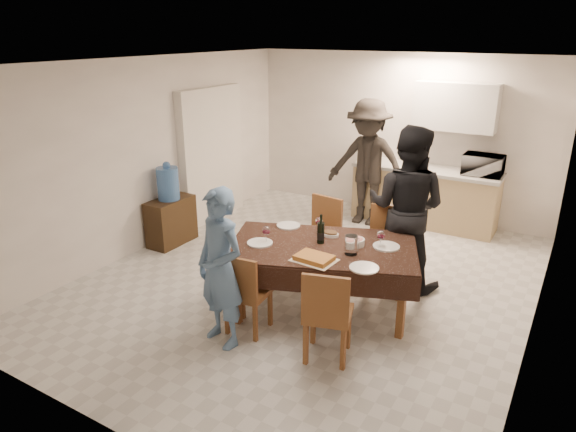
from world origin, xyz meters
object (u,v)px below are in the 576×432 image
at_px(console, 171,221).
at_px(person_near, 220,269).
at_px(wine_bottle, 321,229).
at_px(water_jug, 168,184).
at_px(person_kitchen, 367,163).
at_px(water_pitcher, 351,245).
at_px(person_far, 406,208).
at_px(microwave, 483,165).
at_px(dining_table, 322,248).
at_px(savoury_tart, 314,258).

xyz_separation_m(console, person_near, (2.17, -1.62, 0.46)).
bearing_deg(wine_bottle, water_jug, 169.02).
relative_size(person_near, person_kitchen, 0.81).
height_order(wine_bottle, water_pitcher, wine_bottle).
xyz_separation_m(wine_bottle, person_far, (0.60, 1.00, 0.04)).
xyz_separation_m(water_jug, person_near, (2.17, -1.62, -0.10)).
bearing_deg(water_jug, water_pitcher, -11.39).
relative_size(water_pitcher, person_kitchen, 0.10).
distance_m(microwave, person_near, 4.54).
xyz_separation_m(water_jug, microwave, (3.70, 2.64, 0.17)).
height_order(microwave, person_kitchen, person_kitchen).
bearing_deg(water_jug, dining_table, -11.80).
distance_m(console, wine_bottle, 2.78).
xyz_separation_m(console, water_jug, (0.00, 0.00, 0.56)).
distance_m(dining_table, person_far, 1.21).
bearing_deg(person_kitchen, savoury_tart, -76.80).
xyz_separation_m(dining_table, wine_bottle, (-0.05, 0.05, 0.20)).
bearing_deg(person_near, dining_table, 76.58).
xyz_separation_m(water_jug, person_far, (3.27, 0.48, 0.07)).
distance_m(console, water_jug, 0.56).
xyz_separation_m(water_pitcher, microwave, (0.63, 3.26, 0.20)).
height_order(water_pitcher, savoury_tart, water_pitcher).
height_order(person_far, person_kitchen, person_kitchen).
xyz_separation_m(savoury_tart, person_near, (-0.65, -0.67, 0.00)).
bearing_deg(microwave, person_near, 70.22).
bearing_deg(person_far, savoury_tart, 71.90).
height_order(water_jug, water_pitcher, water_jug).
relative_size(water_pitcher, person_near, 0.13).
height_order(wine_bottle, person_kitchen, person_kitchen).
height_order(dining_table, water_pitcher, water_pitcher).
bearing_deg(console, dining_table, -11.80).
bearing_deg(wine_bottle, dining_table, -45.00).
height_order(console, person_kitchen, person_kitchen).
height_order(dining_table, savoury_tart, savoury_tart).
height_order(wine_bottle, savoury_tart, wine_bottle).
relative_size(savoury_tart, microwave, 0.75).
xyz_separation_m(microwave, person_kitchen, (-1.62, -0.45, -0.08)).
distance_m(dining_table, water_jug, 2.78).
relative_size(person_near, person_far, 0.82).
bearing_deg(person_far, dining_table, 61.72).
xyz_separation_m(water_jug, savoury_tart, (2.82, -0.95, -0.10)).
relative_size(person_far, person_kitchen, 0.99).
bearing_deg(water_pitcher, person_kitchen, 109.34).
bearing_deg(person_kitchen, microwave, 15.52).
height_order(water_jug, savoury_tart, water_jug).
height_order(microwave, person_near, person_near).
distance_m(dining_table, console, 2.80).
distance_m(dining_table, water_pitcher, 0.38).
relative_size(console, water_pitcher, 3.61).
height_order(console, person_far, person_far).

